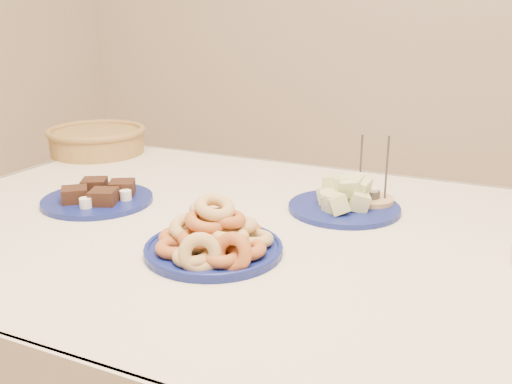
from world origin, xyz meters
TOP-DOWN VIEW (x-y plane):
  - dining_table at (0.00, 0.00)m, footprint 1.71×1.11m
  - donut_platter at (-0.04, -0.16)m, footprint 0.36×0.36m
  - melon_plate at (0.11, 0.19)m, footprint 0.32×0.32m
  - brownie_plate at (-0.45, -0.01)m, footprint 0.35×0.35m
  - wicker_basket at (-0.79, 0.40)m, footprint 0.42×0.42m
  - candle_holder at (0.17, 0.24)m, footprint 0.13×0.13m

SIDE VIEW (x-z plane):
  - dining_table at x=0.00m, z-range 0.27..1.02m
  - brownie_plate at x=-0.45m, z-range 0.74..0.79m
  - candle_holder at x=0.17m, z-range 0.68..0.86m
  - melon_plate at x=0.11m, z-range 0.73..0.82m
  - donut_platter at x=-0.04m, z-range 0.72..0.84m
  - wicker_basket at x=-0.79m, z-range 0.75..0.84m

